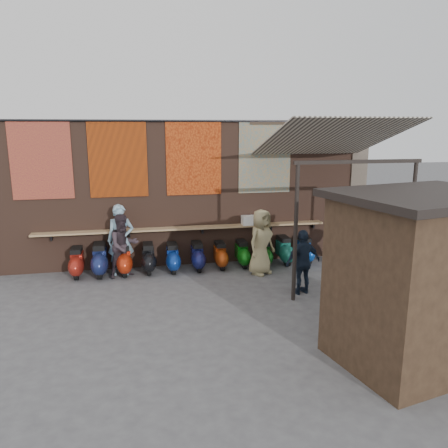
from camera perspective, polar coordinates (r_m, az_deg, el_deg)
The scene contains 35 objects.
ground at distance 10.17m, azimuth -3.52°, elevation -9.49°, with size 70.00×70.00×0.00m, color #474749.
brick_wall at distance 12.25m, azimuth -5.42°, elevation 3.95°, with size 10.00×0.40×4.00m, color brown.
pier_right at distance 13.80m, azimuth 16.64°, elevation 4.43°, with size 0.50×0.50×4.00m, color #4C4238.
eating_counter at distance 12.06m, azimuth -5.14°, elevation -0.54°, with size 8.00×0.32×0.05m, color #9E7A51.
shelf_box at distance 12.36m, azimuth 3.86°, elevation 0.51°, with size 0.66×0.30×0.25m, color white.
tapestry_redgold at distance 12.09m, azimuth -22.78°, elevation 7.70°, with size 1.50×0.02×2.00m, color maroon.
tapestry_sun at distance 11.87m, azimuth -13.67°, elevation 8.24°, with size 1.50×0.02×2.00m, color #E54E0D.
tapestry_orange at distance 11.96m, azimuth -3.96°, elevation 8.59°, with size 1.50×0.02×2.00m, color #BD4A17.
tapestry_multi at distance 12.39m, azimuth 5.36°, elevation 8.70°, with size 1.50×0.02×2.00m, color teal.
hang_rail at distance 11.89m, azimuth -5.49°, elevation 13.26°, with size 0.06×0.06×9.50m, color black.
scooter_stool_0 at distance 11.98m, azimuth -18.66°, elevation -4.80°, with size 0.36×0.80×0.76m, color maroon, non-canonical shape.
scooter_stool_1 at distance 11.87m, azimuth -15.90°, elevation -4.55°, with size 0.40×0.90×0.85m, color #162050, non-canonical shape.
scooter_stool_2 at distance 11.83m, azimuth -12.85°, elevation -4.57°, with size 0.38×0.84×0.80m, color #B4270D, non-canonical shape.
scooter_stool_3 at distance 11.86m, azimuth -9.83°, elevation -4.45°, with size 0.37×0.82×0.78m, color black, non-canonical shape.
scooter_stool_4 at distance 11.84m, azimuth -6.72°, elevation -4.42°, with size 0.36×0.80×0.76m, color navy, non-canonical shape.
scooter_stool_5 at distance 11.94m, azimuth -3.48°, elevation -4.23°, with size 0.36×0.79×0.75m, color #14174C, non-canonical shape.
scooter_stool_6 at distance 12.08m, azimuth -0.48°, elevation -4.11°, with size 0.34×0.75×0.71m, color #94330D, non-canonical shape.
scooter_stool_7 at distance 12.22m, azimuth 2.39°, elevation -3.91°, with size 0.34×0.76×0.72m, color #0C5A10, non-canonical shape.
scooter_stool_8 at distance 12.35m, azimuth 5.31°, elevation -3.86°, with size 0.32×0.72×0.68m, color #0F4D12, non-canonical shape.
scooter_stool_9 at distance 12.56m, azimuth 7.87°, elevation -3.44°, with size 0.37×0.82×0.77m, color #1A6859, non-canonical shape.
scooter_stool_10 at distance 12.75m, azimuth 10.49°, elevation -3.37°, with size 0.35×0.78×0.74m, color #0D3C97, non-canonical shape.
diner_left at distance 11.72m, azimuth -13.34°, elevation -2.03°, with size 0.68×0.45×1.87m, color #84ABC0.
diner_right at distance 11.54m, azimuth -12.97°, elevation -2.79°, with size 0.81×0.63×1.66m, color #33272E.
shopper_navy at distance 10.29m, azimuth 10.28°, elevation -4.91°, with size 0.89×0.37×1.52m, color #162132.
shopper_grey at distance 11.84m, azimuth 19.31°, elevation -3.15°, with size 0.98×0.56×1.52m, color slate.
shopper_tan at distance 11.49m, azimuth 4.87°, elevation -2.36°, with size 0.85×0.55×1.74m, color #9C9063.
market_stall at distance 7.77m, azimuth 24.26°, elevation -7.00°, with size 2.50×1.87×2.71m, color black.
stall_roof at distance 7.45m, azimuth 25.22°, elevation 3.33°, with size 2.80×2.16×0.12m, color black.
stall_sign at distance 8.25m, azimuth 19.71°, elevation -1.13°, with size 1.20×0.04×0.50m, color gold.
stall_shelf at distance 8.52m, azimuth 19.23°, elevation -7.51°, with size 2.07×0.10×0.06m, color #473321.
awning_canvas at distance 11.32m, azimuth 13.71°, elevation 10.85°, with size 3.20×3.40×0.03m, color beige.
awning_ledger at distance 12.77m, azimuth 10.73°, elevation 12.91°, with size 3.30×0.08×0.12m, color #33261C.
awning_header at distance 10.00m, azimuth 17.23°, elevation 7.79°, with size 3.00×0.08×0.08m, color black.
awning_post_left at distance 9.65m, azimuth 9.32°, elevation -1.19°, with size 0.09×0.09×3.10m, color black.
awning_post_right at distance 10.95m, azimuth 23.16°, elevation -0.42°, with size 0.09×0.09×3.10m, color black.
Camera 1 is at (-1.28, -9.35, 3.79)m, focal length 35.00 mm.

